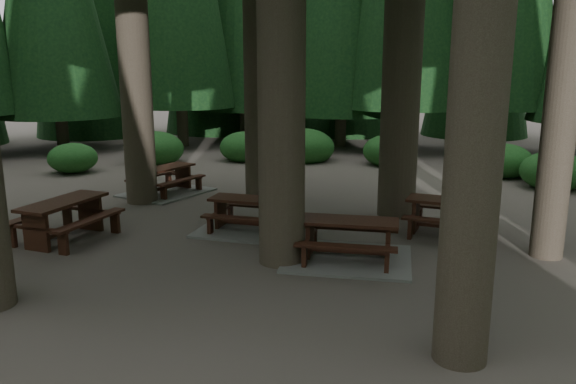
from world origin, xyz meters
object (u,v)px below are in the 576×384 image
(picnic_table_b, at_px, (64,214))
(picnic_table_d, at_px, (450,212))
(picnic_table_c, at_px, (249,220))
(picnic_table_f, at_px, (166,184))
(picnic_table_a, at_px, (348,246))

(picnic_table_b, distance_m, picnic_table_d, 8.08)
(picnic_table_b, bearing_deg, picnic_table_c, -59.37)
(picnic_table_b, distance_m, picnic_table_f, 4.50)
(picnic_table_c, xyz_separation_m, picnic_table_f, (-3.60, 2.72, 0.01))
(picnic_table_b, height_order, picnic_table_d, picnic_table_b)
(picnic_table_a, xyz_separation_m, picnic_table_d, (1.73, 2.23, 0.25))
(picnic_table_a, height_order, picnic_table_d, picnic_table_a)
(picnic_table_a, relative_size, picnic_table_b, 1.23)
(picnic_table_d, height_order, picnic_table_f, picnic_table_d)
(picnic_table_f, bearing_deg, picnic_table_b, -163.21)
(picnic_table_a, relative_size, picnic_table_d, 1.31)
(picnic_table_a, xyz_separation_m, picnic_table_f, (-6.05, 3.94, -0.01))
(picnic_table_b, bearing_deg, picnic_table_a, -81.44)
(picnic_table_a, height_order, picnic_table_c, picnic_table_a)
(picnic_table_a, distance_m, picnic_table_f, 7.22)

